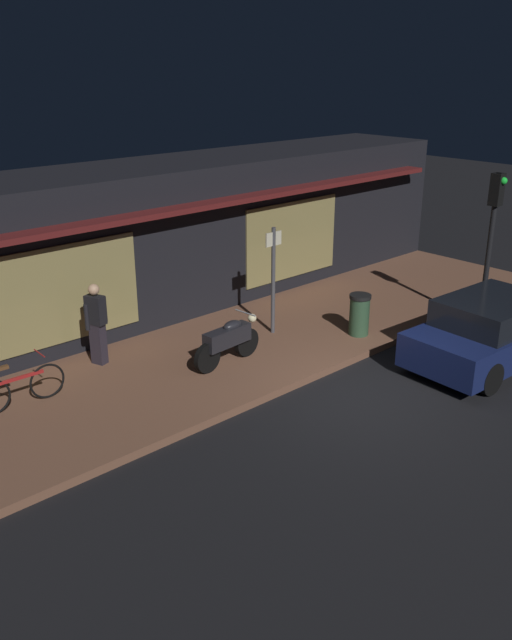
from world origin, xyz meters
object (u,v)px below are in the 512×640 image
at_px(trash_bin, 359,314).
at_px(traffic_light_pole, 493,225).
at_px(motorcycle, 228,340).
at_px(parked_car_near, 494,330).
at_px(person_photographer, 97,322).
at_px(bicycle_parked, 20,388).
at_px(sign_post, 273,274).

bearing_deg(trash_bin, traffic_light_pole, -29.51).
height_order(motorcycle, parked_car_near, parked_car_near).
bearing_deg(person_photographer, motorcycle, -42.70).
distance_m(bicycle_parked, parked_car_near, 9.26).
bearing_deg(trash_bin, motorcycle, 165.96).
distance_m(person_photographer, parked_car_near, 8.03).
relative_size(trash_bin, traffic_light_pole, 0.26).
xyz_separation_m(person_photographer, traffic_light_pole, (7.65, -4.02, 1.45)).
height_order(person_photographer, traffic_light_pole, traffic_light_pole).
bearing_deg(sign_post, trash_bin, -45.83).
relative_size(sign_post, traffic_light_pole, 0.67).
bearing_deg(sign_post, motorcycle, -161.81).
distance_m(trash_bin, parked_car_near, 2.83).
distance_m(bicycle_parked, sign_post, 5.77).
relative_size(bicycle_parked, traffic_light_pole, 0.46).
distance_m(sign_post, trash_bin, 2.11).
bearing_deg(person_photographer, bicycle_parked, -160.73).
xyz_separation_m(motorcycle, traffic_light_pole, (5.74, -2.26, 1.83)).
relative_size(motorcycle, bicycle_parked, 1.03).
bearing_deg(motorcycle, parked_car_near, -38.46).
height_order(motorcycle, trash_bin, motorcycle).
distance_m(motorcycle, trash_bin, 3.22).
height_order(bicycle_parked, sign_post, sign_post).
relative_size(motorcycle, trash_bin, 1.83).
bearing_deg(trash_bin, parked_car_near, -66.54).
xyz_separation_m(bicycle_parked, person_photographer, (1.96, 0.69, 0.52)).
bearing_deg(bicycle_parked, traffic_light_pole, -19.16).
bearing_deg(motorcycle, sign_post, 18.19).
bearing_deg(bicycle_parked, person_photographer, 19.27).
xyz_separation_m(motorcycle, sign_post, (1.79, 0.59, 0.86)).
relative_size(motorcycle, traffic_light_pole, 0.47).
xyz_separation_m(trash_bin, traffic_light_pole, (2.62, -1.48, 1.86)).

